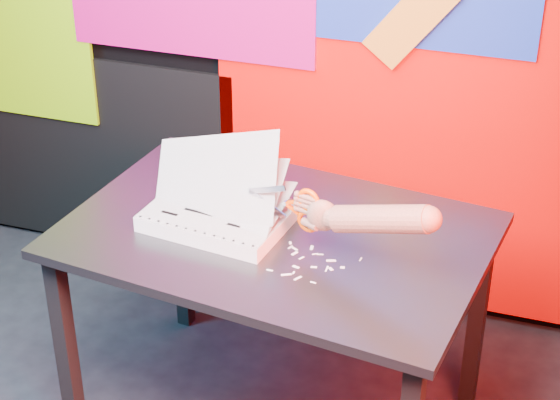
% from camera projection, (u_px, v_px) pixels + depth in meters
% --- Properties ---
extents(room, '(3.01, 3.01, 2.71)m').
position_uv_depth(room, '(23.00, 125.00, 1.99)').
color(room, black).
rests_on(room, ground).
extents(backdrop, '(2.88, 0.05, 2.08)m').
position_uv_depth(backdrop, '(273.00, 62.00, 3.37)').
color(backdrop, '#F50502').
rests_on(backdrop, ground).
extents(work_table, '(1.31, 0.96, 0.75)m').
position_uv_depth(work_table, '(276.00, 256.00, 2.80)').
color(work_table, black).
rests_on(work_table, ground).
extents(printout_stack, '(0.46, 0.35, 0.31)m').
position_uv_depth(printout_stack, '(219.00, 214.00, 2.78)').
color(printout_stack, white).
rests_on(printout_stack, work_table).
extents(scissors, '(0.23, 0.07, 0.14)m').
position_uv_depth(scissors, '(303.00, 209.00, 2.61)').
color(scissors, silver).
rests_on(scissors, printout_stack).
extents(hand_forearm, '(0.42, 0.15, 0.18)m').
position_uv_depth(hand_forearm, '(371.00, 218.00, 2.49)').
color(hand_forearm, '#AF614A').
rests_on(hand_forearm, work_table).
extents(paper_clippings, '(0.24, 0.18, 0.00)m').
position_uv_depth(paper_clippings, '(308.00, 262.00, 2.61)').
color(paper_clippings, silver).
rests_on(paper_clippings, work_table).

